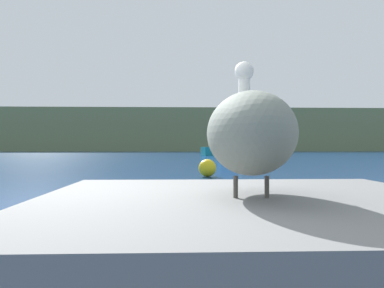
% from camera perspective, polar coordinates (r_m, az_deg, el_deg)
% --- Properties ---
extents(ground_plane, '(260.00, 260.00, 0.00)m').
position_cam_1_polar(ground_plane, '(3.42, -17.72, -18.48)').
color(ground_plane, navy).
extents(hillside_backdrop, '(140.00, 11.96, 8.24)m').
position_cam_1_polar(hillside_backdrop, '(76.42, -2.86, 2.02)').
color(hillside_backdrop, '#6B7A51').
rests_on(hillside_backdrop, ground).
extents(pier_dock, '(2.79, 2.58, 0.73)m').
position_cam_1_polar(pier_dock, '(2.62, 8.74, -15.81)').
color(pier_dock, slate).
rests_on(pier_dock, ground).
extents(pelican, '(0.67, 1.51, 0.98)m').
position_cam_1_polar(pelican, '(2.53, 8.70, 1.71)').
color(pelican, slate).
rests_on(pelican, pier_dock).
extents(fishing_boat_teal, '(5.74, 3.00, 3.90)m').
position_cam_1_polar(fishing_boat_teal, '(42.21, 5.20, -0.49)').
color(fishing_boat_teal, teal).
rests_on(fishing_boat_teal, ground).
extents(mooring_buoy, '(0.61, 0.61, 0.61)m').
position_cam_1_polar(mooring_buoy, '(13.10, 2.32, -3.62)').
color(mooring_buoy, yellow).
rests_on(mooring_buoy, ground).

